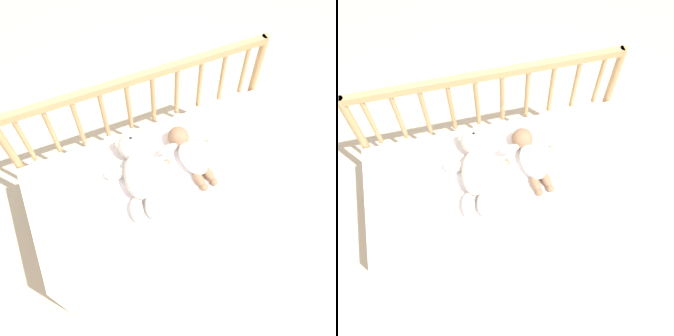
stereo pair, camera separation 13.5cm
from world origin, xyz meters
TOP-DOWN VIEW (x-y plane):
  - ground_plane at (0.00, 0.00)m, footprint 12.00×12.00m
  - crib_mattress at (0.00, 0.00)m, footprint 1.28×0.61m
  - crib_rail at (0.00, 0.33)m, footprint 1.28×0.04m
  - blanket at (-0.03, 0.02)m, footprint 0.74×0.52m
  - teddy_bear at (-0.13, 0.07)m, footprint 0.30×0.43m
  - baby at (0.12, 0.05)m, footprint 0.26×0.34m

SIDE VIEW (x-z plane):
  - ground_plane at x=0.00m, z-range 0.00..0.00m
  - crib_mattress at x=0.00m, z-range 0.00..0.45m
  - blanket at x=-0.03m, z-range 0.45..0.45m
  - baby at x=0.12m, z-range 0.44..0.54m
  - teddy_bear at x=-0.13m, z-range 0.44..0.57m
  - crib_rail at x=0.00m, z-range 0.17..0.95m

